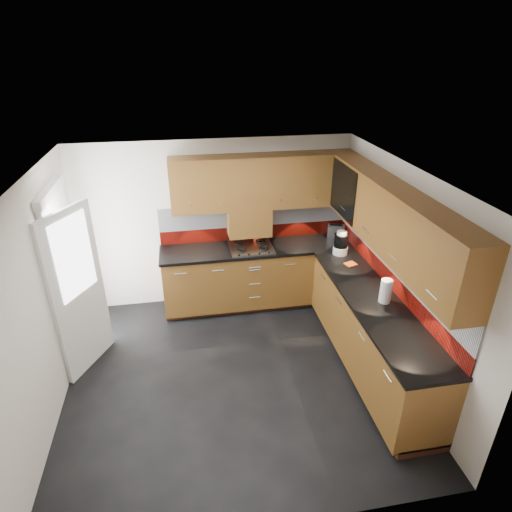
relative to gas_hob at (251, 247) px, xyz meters
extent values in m
cube|color=black|center=(-0.45, -1.47, -0.97)|extent=(4.00, 3.80, 0.02)
cube|color=white|center=(-0.45, -1.47, 1.49)|extent=(4.00, 3.80, 0.10)
cube|color=silver|center=(-0.45, 0.37, 0.24)|extent=(4.00, 0.08, 2.64)
cube|color=silver|center=(-0.45, -3.31, 0.24)|extent=(4.00, 0.08, 2.64)
cube|color=silver|center=(-2.39, -1.47, 0.24)|extent=(0.08, 3.80, 2.64)
cube|color=silver|center=(1.49, -1.47, 0.24)|extent=(0.08, 3.80, 2.64)
cube|color=brown|center=(0.10, 0.03, -0.48)|extent=(2.70, 0.60, 0.95)
cube|color=brown|center=(1.15, -1.57, -0.48)|extent=(0.60, 2.60, 0.95)
cube|color=#431F12|center=(0.10, 0.06, -0.91)|extent=(2.70, 0.54, 0.10)
cube|color=#431F12|center=(1.18, -1.57, -0.91)|extent=(0.54, 2.60, 0.10)
cube|color=black|center=(0.09, 0.02, -0.04)|extent=(2.72, 0.62, 0.04)
cube|color=black|center=(1.14, -1.59, -0.04)|extent=(0.62, 2.60, 0.04)
cube|color=maroon|center=(0.10, 0.32, 0.08)|extent=(2.70, 0.02, 0.20)
cube|color=silver|center=(0.10, 0.32, 0.35)|extent=(2.70, 0.02, 0.34)
cube|color=maroon|center=(1.44, -1.27, 0.08)|extent=(0.02, 3.20, 0.20)
cube|color=silver|center=(1.44, -1.27, 0.35)|extent=(0.02, 3.20, 0.34)
cube|color=brown|center=(0.20, 0.17, 0.88)|extent=(2.50, 0.33, 0.72)
cube|color=brown|center=(1.28, -1.43, 0.88)|extent=(0.33, 2.87, 0.72)
cube|color=silver|center=(0.05, -0.01, 0.67)|extent=(1.80, 0.01, 0.16)
cube|color=silver|center=(1.11, -1.47, 0.67)|extent=(0.01, 2.00, 0.16)
cube|color=brown|center=(0.00, 0.17, 0.32)|extent=(0.60, 0.33, 0.40)
cube|color=black|center=(1.11, -0.40, 0.88)|extent=(0.01, 0.80, 0.66)
cube|color=#FFD18C|center=(1.42, -0.40, 0.88)|extent=(0.01, 0.76, 0.64)
cube|color=black|center=(1.28, -0.40, 0.90)|extent=(0.29, 0.76, 0.01)
cylinder|color=black|center=(1.28, -0.65, 1.00)|extent=(0.07, 0.07, 0.16)
cylinder|color=black|center=(1.28, -0.50, 1.00)|extent=(0.07, 0.07, 0.16)
cylinder|color=white|center=(1.28, -0.35, 1.00)|extent=(0.07, 0.07, 0.16)
cylinder|color=black|center=(1.28, -0.20, 1.00)|extent=(0.07, 0.07, 0.16)
cube|color=white|center=(-2.31, -0.57, 0.06)|extent=(0.06, 0.95, 2.04)
cube|color=white|center=(-2.13, -0.92, 0.04)|extent=(0.42, 0.73, 1.98)
cube|color=white|center=(-2.10, -0.92, 0.49)|extent=(0.28, 0.50, 0.90)
cube|color=silver|center=(0.00, 0.01, -0.01)|extent=(0.60, 0.51, 0.02)
torus|color=black|center=(-0.15, -0.11, 0.02)|extent=(0.13, 0.13, 0.02)
torus|color=black|center=(0.15, -0.11, 0.02)|extent=(0.13, 0.13, 0.02)
torus|color=black|center=(-0.15, 0.13, 0.02)|extent=(0.13, 0.13, 0.02)
torus|color=black|center=(0.15, 0.13, 0.02)|extent=(0.13, 0.13, 0.02)
cube|color=black|center=(0.00, -0.24, 0.00)|extent=(0.45, 0.04, 0.02)
cylinder|color=red|center=(0.12, 0.21, 0.05)|extent=(0.11, 0.11, 0.13)
cylinder|color=brown|center=(0.11, 0.23, 0.21)|extent=(0.05, 0.03, 0.26)
cylinder|color=brown|center=(0.12, 0.23, 0.21)|extent=(0.05, 0.02, 0.25)
cylinder|color=brown|center=(0.11, 0.23, 0.22)|extent=(0.05, 0.04, 0.28)
cylinder|color=brown|center=(0.13, 0.23, 0.20)|extent=(0.04, 0.03, 0.23)
cylinder|color=brown|center=(0.10, 0.22, 0.21)|extent=(0.03, 0.05, 0.26)
cube|color=silver|center=(1.30, 0.18, 0.07)|extent=(0.28, 0.23, 0.17)
cube|color=black|center=(1.30, 0.18, 0.16)|extent=(0.18, 0.09, 0.01)
cube|color=black|center=(1.30, 0.22, 0.16)|extent=(0.18, 0.09, 0.01)
cylinder|color=white|center=(1.16, -0.39, 0.04)|extent=(0.20, 0.20, 0.11)
cylinder|color=black|center=(1.16, -0.39, 0.18)|extent=(0.19, 0.19, 0.18)
cylinder|color=white|center=(1.16, -0.39, 0.29)|extent=(0.13, 0.13, 0.04)
cylinder|color=white|center=(1.23, -1.61, 0.12)|extent=(0.15, 0.15, 0.27)
cube|color=#FA541B|center=(1.18, -0.72, -0.01)|extent=(0.17, 0.16, 0.02)
camera|label=1|loc=(-0.88, -5.32, 2.58)|focal=30.00mm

